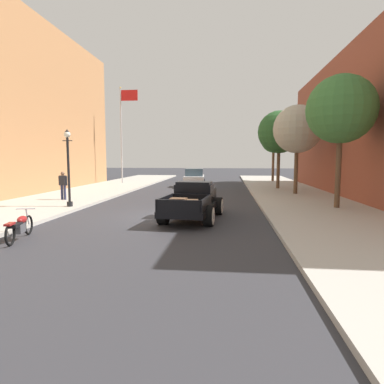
# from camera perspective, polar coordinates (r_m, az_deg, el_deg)

# --- Properties ---
(ground_plane) EXTENTS (140.00, 140.00, 0.00)m
(ground_plane) POSITION_cam_1_polar(r_m,az_deg,el_deg) (14.80, -4.90, -4.20)
(ground_plane) COLOR #333338
(sidewalk_left) EXTENTS (5.50, 64.00, 0.15)m
(sidewalk_left) POSITION_cam_1_polar(r_m,az_deg,el_deg) (17.67, -28.67, -3.01)
(sidewalk_left) COLOR #B7B2A8
(sidewalk_left) RESTS_ON ground
(sidewalk_right) EXTENTS (5.50, 64.00, 0.15)m
(sidewalk_right) POSITION_cam_1_polar(r_m,az_deg,el_deg) (15.17, 23.14, -4.12)
(sidewalk_right) COLOR #B7B2A8
(sidewalk_right) RESTS_ON ground
(hotrod_truck_black) EXTENTS (2.52, 5.06, 1.58)m
(hotrod_truck_black) POSITION_cam_1_polar(r_m,az_deg,el_deg) (14.22, 0.35, -1.51)
(hotrod_truck_black) COLOR black
(hotrod_truck_black) RESTS_ON ground
(motorcycle_parked) EXTENTS (0.72, 2.08, 0.93)m
(motorcycle_parked) POSITION_cam_1_polar(r_m,az_deg,el_deg) (11.81, -27.60, -5.25)
(motorcycle_parked) COLOR black
(motorcycle_parked) RESTS_ON ground
(car_background_white) EXTENTS (2.08, 4.40, 1.65)m
(car_background_white) POSITION_cam_1_polar(r_m,az_deg,el_deg) (29.51, 0.40, 2.36)
(car_background_white) COLOR silver
(car_background_white) RESTS_ON ground
(pedestrian_sidewalk_left) EXTENTS (0.53, 0.22, 1.65)m
(pedestrian_sidewalk_left) POSITION_cam_1_polar(r_m,az_deg,el_deg) (20.73, -21.37, 1.34)
(pedestrian_sidewalk_left) COLOR #232847
(pedestrian_sidewalk_left) RESTS_ON sidewalk_left
(street_lamp_near) EXTENTS (0.50, 0.32, 3.85)m
(street_lamp_near) POSITION_cam_1_polar(r_m,az_deg,el_deg) (17.64, -20.59, 4.86)
(street_lamp_near) COLOR black
(street_lamp_near) RESTS_ON sidewalk_left
(flagpole) EXTENTS (1.74, 0.16, 9.16)m
(flagpole) POSITION_cam_1_polar(r_m,az_deg,el_deg) (32.93, -11.74, 11.33)
(flagpole) COLOR #B2B2B7
(flagpole) RESTS_ON sidewalk_left
(street_tree_nearest) EXTENTS (3.28, 3.28, 6.41)m
(street_tree_nearest) POSITION_cam_1_polar(r_m,az_deg,el_deg) (17.82, 24.34, 12.84)
(street_tree_nearest) COLOR brown
(street_tree_nearest) RESTS_ON sidewalk_right
(street_tree_second) EXTENTS (3.23, 3.23, 5.99)m
(street_tree_second) POSITION_cam_1_polar(r_m,az_deg,el_deg) (23.72, 17.72, 10.27)
(street_tree_second) COLOR brown
(street_tree_second) RESTS_ON sidewalk_right
(street_tree_third) EXTENTS (3.37, 3.37, 6.18)m
(street_tree_third) POSITION_cam_1_polar(r_m,az_deg,el_deg) (27.54, 14.82, 9.95)
(street_tree_third) COLOR brown
(street_tree_third) RESTS_ON sidewalk_right
(street_tree_farthest) EXTENTS (2.62, 2.62, 5.62)m
(street_tree_farthest) POSITION_cam_1_polar(r_m,az_deg,el_deg) (36.23, 13.92, 8.64)
(street_tree_farthest) COLOR brown
(street_tree_farthest) RESTS_ON sidewalk_right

